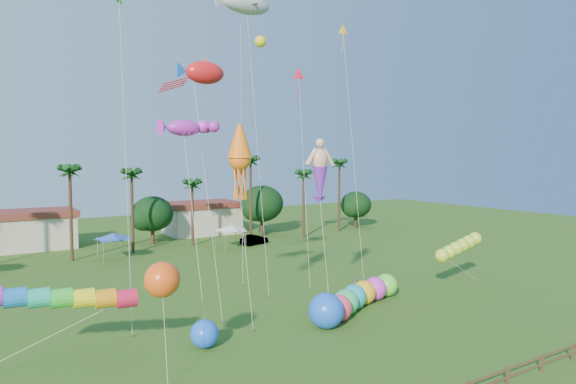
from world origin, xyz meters
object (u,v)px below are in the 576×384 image
spectator_b (356,288)px  caterpillar_inflatable (353,299)px  blue_ball (205,334)px  car_b (254,240)px

spectator_b → caterpillar_inflatable: bearing=-92.4°
blue_ball → caterpillar_inflatable: bearing=3.4°
car_b → caterpillar_inflatable: caterpillar_inflatable is taller
car_b → spectator_b: size_ratio=2.48×
car_b → caterpillar_inflatable: size_ratio=0.35×
spectator_b → caterpillar_inflatable: (-2.68, -2.85, 0.20)m
car_b → spectator_b: bearing=152.3°
spectator_b → blue_ball: blue_ball is taller
spectator_b → blue_ball: size_ratio=0.94×
car_b → spectator_b: 27.26m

